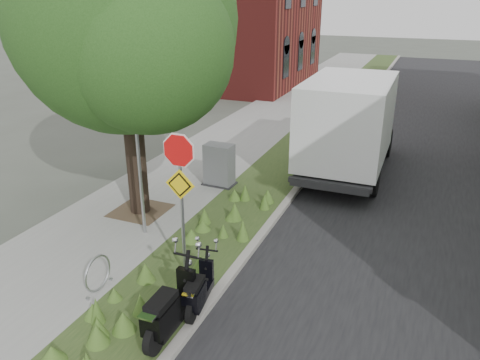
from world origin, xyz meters
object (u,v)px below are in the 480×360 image
object	(u,v)px
scooter_far	(198,294)
scooter_near	(168,315)
sign_assembly	(180,177)
utility_cabinet	(219,166)
box_truck	(350,120)

from	to	relation	value
scooter_far	scooter_near	bearing A→B (deg)	-100.05
sign_assembly	utility_cabinet	bearing A→B (deg)	106.38
sign_assembly	scooter_near	size ratio (longest dim) A/B	1.72
sign_assembly	box_truck	size ratio (longest dim) A/B	0.53
box_truck	utility_cabinet	size ratio (longest dim) A/B	4.75
sign_assembly	scooter_near	distance (m)	2.63
sign_assembly	scooter_far	size ratio (longest dim) A/B	2.15
box_truck	utility_cabinet	bearing A→B (deg)	-139.38
scooter_near	box_truck	bearing A→B (deg)	82.25
sign_assembly	scooter_near	xyz separation A→B (m)	(0.68, -1.82, -1.77)
scooter_near	box_truck	distance (m)	9.64
scooter_far	box_truck	world-z (taller)	box_truck
utility_cabinet	box_truck	bearing A→B (deg)	40.62
scooter_far	utility_cabinet	world-z (taller)	utility_cabinet
utility_cabinet	scooter_far	bearing A→B (deg)	-68.85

